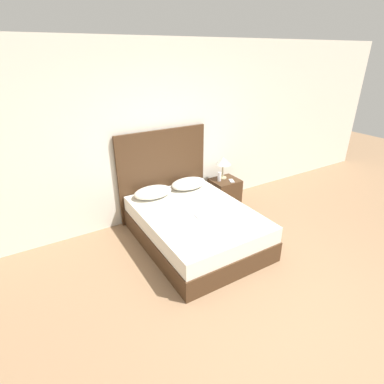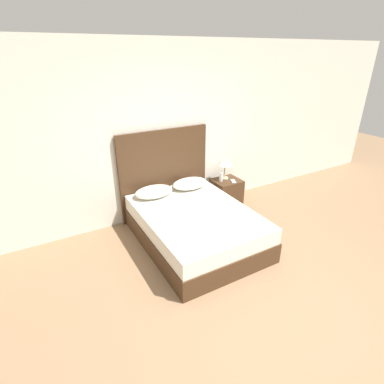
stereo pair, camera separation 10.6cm
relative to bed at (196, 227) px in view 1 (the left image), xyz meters
name	(u,v)px [view 1 (the left image)]	position (x,y,z in m)	size (l,w,h in m)	color
ground_plane	(282,313)	(0.09, -1.60, -0.25)	(16.00, 16.00, 0.00)	#8C6B4C
wall_back	(164,134)	(0.09, 1.06, 1.10)	(10.00, 0.06, 2.70)	silver
bed	(196,227)	(0.00, 0.00, 0.00)	(1.43, 1.92, 0.51)	#422B19
headboard	(163,174)	(0.00, 0.99, 0.47)	(1.50, 0.05, 1.44)	#422B19
pillow_left	(153,192)	(-0.31, 0.72, 0.33)	(0.59, 0.39, 0.15)	silver
pillow_right	(189,184)	(0.31, 0.72, 0.33)	(0.59, 0.39, 0.15)	silver
phone_on_bed	(198,216)	(-0.06, -0.15, 0.26)	(0.07, 0.15, 0.01)	#B7B7BC
nightstand	(224,193)	(1.02, 0.68, 0.00)	(0.47, 0.41, 0.50)	#422B19
table_lamp	(223,162)	(1.02, 0.76, 0.55)	(0.26, 0.26, 0.38)	tan
phone_on_nightstand	(232,181)	(1.08, 0.58, 0.26)	(0.12, 0.17, 0.01)	#B7B7BC
toiletry_bottle	(219,176)	(0.91, 0.69, 0.33)	(0.06, 0.06, 0.16)	silver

